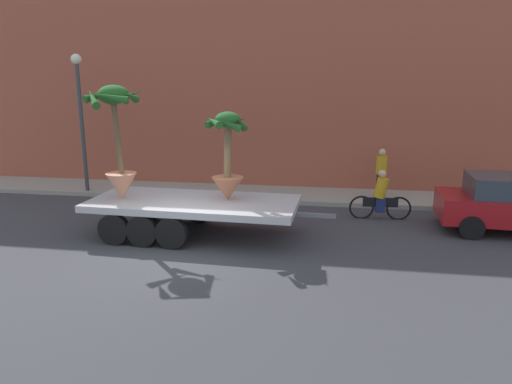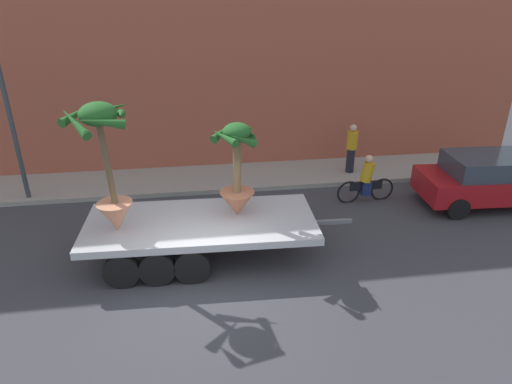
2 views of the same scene
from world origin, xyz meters
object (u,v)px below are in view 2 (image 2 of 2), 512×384
Objects in this scene: cyclist at (366,181)px; pedestrian_near_gate at (351,148)px; potted_palm_middle at (107,166)px; street_lamp at (5,98)px; parked_car at (490,179)px; potted_palm_rear at (237,175)px; flatbed_trailer at (191,229)px.

pedestrian_near_gate is at bearing 84.84° from cyclist.
potted_palm_middle reaches higher than pedestrian_near_gate.
parked_car is at bearing -8.99° from street_lamp.
pedestrian_near_gate is 10.72m from street_lamp.
pedestrian_near_gate is (4.36, 4.20, -1.01)m from potted_palm_rear.
pedestrian_near_gate is (0.18, 2.00, 0.37)m from cyclist.
flatbed_trailer is 2.81× the size of potted_palm_rear.
potted_palm_middle is at bearing -173.15° from potted_palm_rear.
parked_car is 14.24m from street_lamp.
street_lamp is (-3.26, 4.01, 0.64)m from potted_palm_middle.
flatbed_trailer is at bearing -156.41° from cyclist.
potted_palm_middle is at bearing -50.89° from street_lamp.
pedestrian_near_gate is at bearing 2.96° from street_lamp.
street_lamp is (-10.48, -0.54, 2.19)m from pedestrian_near_gate.
potted_palm_rear is at bearing 6.29° from flatbed_trailer.
potted_palm_rear is at bearing -136.07° from pedestrian_near_gate.
cyclist is at bearing 23.59° from flatbed_trailer.
flatbed_trailer is at bearing -141.92° from pedestrian_near_gate.
flatbed_trailer is 1.53× the size of parked_car.
potted_palm_rear is 1.27× the size of cyclist.
flatbed_trailer is 6.71m from street_lamp.
flatbed_trailer is 7.03m from pedestrian_near_gate.
cyclist is 1.08× the size of pedestrian_near_gate.
parked_car is (3.56, -0.74, 0.16)m from cyclist.
potted_palm_middle reaches higher than cyclist.
pedestrian_near_gate is at bearing 141.00° from parked_car.
flatbed_trailer is 3.56× the size of cyclist.
potted_palm_middle reaches higher than potted_palm_rear.
potted_palm_middle is at bearing -147.82° from pedestrian_near_gate.
street_lamp is at bearing 171.96° from cyclist.
parked_car is at bearing 9.70° from potted_palm_middle.
cyclist is at bearing -8.04° from street_lamp.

